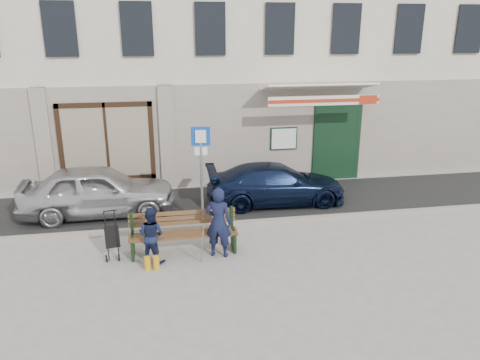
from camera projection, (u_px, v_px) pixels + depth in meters
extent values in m
plane|color=#9E9991|center=(239.00, 253.00, 10.50)|extent=(80.00, 80.00, 0.00)
cube|color=#282828|center=(221.00, 204.00, 13.41)|extent=(60.00, 3.20, 0.01)
cube|color=#9E9384|center=(229.00, 224.00, 11.89)|extent=(60.00, 0.18, 0.12)
cube|color=beige|center=(199.00, 23.00, 16.94)|extent=(20.00, 7.00, 10.00)
cube|color=#9E9384|center=(212.00, 136.00, 14.66)|extent=(20.00, 0.12, 3.20)
cube|color=maroon|center=(107.00, 141.00, 14.21)|extent=(2.50, 0.12, 2.00)
cube|color=black|center=(337.00, 141.00, 15.35)|extent=(1.60, 0.10, 2.60)
cube|color=black|center=(331.00, 141.00, 15.82)|extent=(1.25, 0.90, 2.40)
cube|color=white|center=(284.00, 139.00, 14.98)|extent=(0.80, 0.03, 0.65)
cube|color=white|center=(316.00, 88.00, 14.42)|extent=(3.40, 1.72, 0.42)
cube|color=white|center=(325.00, 101.00, 13.70)|extent=(3.40, 0.05, 0.28)
cube|color=#A72B14|center=(325.00, 101.00, 13.68)|extent=(3.40, 0.02, 0.10)
imported|color=silver|center=(98.00, 191.00, 12.47)|extent=(4.06, 1.68, 1.38)
imported|color=#0E1732|center=(276.00, 184.00, 13.38)|extent=(3.99, 1.69, 1.15)
cylinder|color=gray|center=(202.00, 178.00, 11.77)|extent=(0.07, 0.07, 2.44)
cube|color=#0B3EA6|center=(201.00, 136.00, 11.44)|extent=(0.47, 0.08, 0.47)
cube|color=white|center=(201.00, 136.00, 11.41)|extent=(0.26, 0.05, 0.32)
cube|color=white|center=(201.00, 151.00, 11.56)|extent=(0.32, 0.07, 0.21)
cube|color=brown|center=(184.00, 235.00, 10.37)|extent=(2.40, 0.50, 0.04)
cube|color=brown|center=(182.00, 218.00, 10.54)|extent=(2.40, 0.10, 0.36)
cube|color=black|center=(133.00, 248.00, 10.26)|extent=(0.06, 0.50, 0.45)
cube|color=black|center=(233.00, 240.00, 10.62)|extent=(0.06, 0.50, 0.45)
cube|color=white|center=(218.00, 233.00, 10.39)|extent=(0.34, 0.25, 0.11)
cylinder|color=gray|center=(202.00, 244.00, 9.78)|extent=(0.07, 0.34, 0.96)
cylinder|color=gold|center=(147.00, 263.00, 9.72)|extent=(0.13, 0.13, 0.30)
cylinder|color=gold|center=(156.00, 263.00, 9.75)|extent=(0.13, 0.13, 0.30)
imported|color=#121833|center=(218.00, 222.00, 10.16)|extent=(0.67, 0.54, 1.59)
imported|color=#141B38|center=(151.00, 235.00, 9.95)|extent=(0.75, 0.71, 1.23)
cylinder|color=black|center=(107.00, 258.00, 10.09)|extent=(0.06, 0.15, 0.15)
cylinder|color=black|center=(119.00, 257.00, 10.13)|extent=(0.06, 0.15, 0.15)
cube|color=black|center=(112.00, 236.00, 10.19)|extent=(0.35, 0.33, 0.51)
cylinder|color=black|center=(110.00, 211.00, 10.14)|extent=(0.28, 0.08, 0.02)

